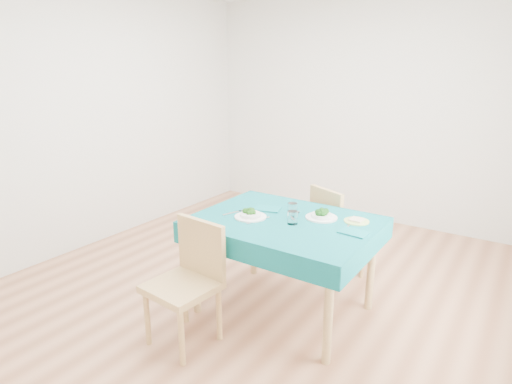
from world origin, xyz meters
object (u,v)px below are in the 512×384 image
Objects in this scene: table at (284,266)px; bowl_near at (251,213)px; chair_far at (340,226)px; side_plate at (357,221)px; chair_near at (181,272)px; bowl_far at (322,214)px.

bowl_near is (-0.24, -0.10, 0.42)m from table.
chair_far is 0.70m from side_plate.
chair_near reaches higher than bowl_near.
table is at bearing -139.57° from bowl_far.
table is at bearing -150.91° from side_plate.
bowl_far is (0.45, 0.28, -0.00)m from bowl_near.
side_plate is at bearing 55.05° from chair_near.
chair_far is 5.25× the size of side_plate.
chair_far is (0.48, 1.53, -0.05)m from chair_near.
table is 0.65m from side_plate.
bowl_far reaches higher than side_plate.
table is 0.81m from chair_far.
bowl_near is at bearing 92.24° from chair_far.
table is at bearing 23.57° from bowl_near.
chair_near is at bearing -116.49° from table.
chair_near is at bearing -101.44° from bowl_near.
chair_near reaches higher than side_plate.
bowl_far is (0.21, 0.18, 0.42)m from table.
bowl_near reaches higher than table.
chair_far is 1.01m from bowl_near.
bowl_far is at bearing -163.09° from side_plate.
bowl_far is (0.10, -0.61, 0.31)m from chair_far.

